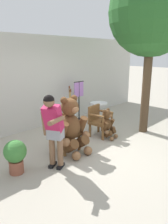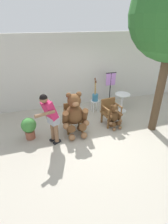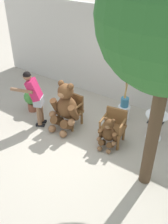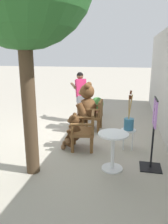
{
  "view_description": "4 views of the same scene",
  "coord_description": "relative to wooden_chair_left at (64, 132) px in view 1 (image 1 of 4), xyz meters",
  "views": [
    {
      "loc": [
        -3.87,
        -3.24,
        2.29
      ],
      "look_at": [
        -0.09,
        0.38,
        0.86
      ],
      "focal_mm": 35.0,
      "sensor_mm": 36.0,
      "label": 1
    },
    {
      "loc": [
        -1.72,
        -4.25,
        3.18
      ],
      "look_at": [
        -0.37,
        0.23,
        0.71
      ],
      "focal_mm": 28.0,
      "sensor_mm": 36.0,
      "label": 2
    },
    {
      "loc": [
        2.85,
        -3.94,
        4.07
      ],
      "look_at": [
        -0.01,
        0.16,
        0.79
      ],
      "focal_mm": 40.0,
      "sensor_mm": 36.0,
      "label": 3
    },
    {
      "loc": [
        5.2,
        1.42,
        2.12
      ],
      "look_at": [
        -0.02,
        0.32,
        0.69
      ],
      "focal_mm": 35.0,
      "sensor_mm": 36.0,
      "label": 4
    }
  ],
  "objects": [
    {
      "name": "back_wall",
      "position": [
        0.65,
        1.91,
        0.94
      ],
      "size": [
        10.0,
        0.16,
        2.8
      ],
      "primitive_type": "cube",
      "color": "beige",
      "rests_on": "ground"
    },
    {
      "name": "round_side_table",
      "position": [
        2.1,
        0.68,
        -0.01
      ],
      "size": [
        0.56,
        0.56,
        0.72
      ],
      "color": "silver",
      "rests_on": "ground"
    },
    {
      "name": "ground_plane",
      "position": [
        0.65,
        -0.49,
        -0.46
      ],
      "size": [
        60.0,
        60.0,
        0.0
      ],
      "primitive_type": "plane",
      "color": "#A8A091"
    },
    {
      "name": "teddy_bear_large",
      "position": [
        -0.0,
        -0.25,
        0.2
      ],
      "size": [
        0.81,
        0.77,
        1.36
      ],
      "color": "brown",
      "rests_on": "ground"
    },
    {
      "name": "clothing_display_stand",
      "position": [
        1.9,
        1.4,
        0.26
      ],
      "size": [
        0.44,
        0.4,
        1.36
      ],
      "color": "black",
      "rests_on": "ground"
    },
    {
      "name": "wooden_chair_left",
      "position": [
        0.0,
        0.0,
        0.0
      ],
      "size": [
        0.57,
        0.53,
        0.86
      ],
      "color": "brown",
      "rests_on": "ground"
    },
    {
      "name": "patio_tree",
      "position": [
        2.58,
        -0.81,
        2.78
      ],
      "size": [
        2.41,
        2.29,
        4.45
      ],
      "color": "#473523",
      "rests_on": "ground"
    },
    {
      "name": "wooden_chair_right",
      "position": [
        1.29,
        -0.0,
        0.0
      ],
      "size": [
        0.63,
        0.6,
        0.86
      ],
      "color": "brown",
      "rests_on": "ground"
    },
    {
      "name": "teddy_bear_small",
      "position": [
        1.31,
        -0.29,
        -0.06
      ],
      "size": [
        0.5,
        0.5,
        0.82
      ],
      "color": "#4C3019",
      "rests_on": "ground"
    },
    {
      "name": "potted_plant",
      "position": [
        -1.37,
        -0.13,
        -0.07
      ],
      "size": [
        0.44,
        0.44,
        0.68
      ],
      "color": "brown",
      "rests_on": "ground"
    },
    {
      "name": "brush_bucket",
      "position": [
        1.09,
        0.96,
        0.17
      ],
      "size": [
        0.22,
        0.22,
        0.89
      ],
      "color": "teal",
      "rests_on": "white_stool"
    },
    {
      "name": "person_visitor",
      "position": [
        -0.75,
        -0.55,
        0.46
      ],
      "size": [
        0.66,
        0.69,
        1.56
      ],
      "color": "black",
      "rests_on": "ground"
    },
    {
      "name": "white_stool",
      "position": [
        1.09,
        0.96,
        -0.11
      ],
      "size": [
        0.34,
        0.34,
        0.46
      ],
      "color": "silver",
      "rests_on": "ground"
    }
  ]
}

